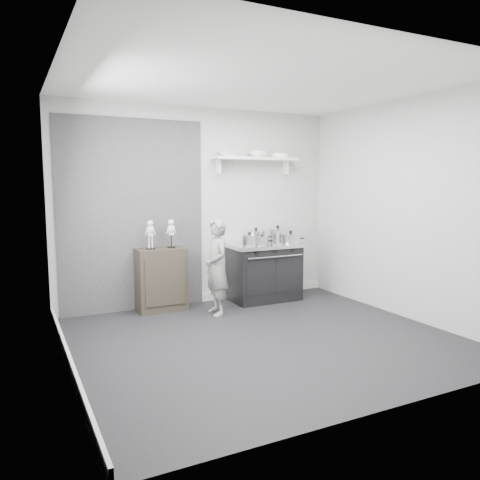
# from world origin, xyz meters

# --- Properties ---
(ground) EXTENTS (4.00, 4.00, 0.00)m
(ground) POSITION_xyz_m (0.00, 0.00, 0.00)
(ground) COLOR black
(ground) RESTS_ON ground
(room_shell) EXTENTS (4.02, 3.62, 2.71)m
(room_shell) POSITION_xyz_m (-0.09, 0.15, 1.64)
(room_shell) COLOR #A2A2A0
(room_shell) RESTS_ON ground
(wall_shelf) EXTENTS (1.30, 0.26, 0.24)m
(wall_shelf) POSITION_xyz_m (0.80, 1.68, 2.01)
(wall_shelf) COLOR silver
(wall_shelf) RESTS_ON room_shell
(stove) EXTENTS (1.02, 0.64, 0.82)m
(stove) POSITION_xyz_m (0.84, 1.48, 0.41)
(stove) COLOR black
(stove) RESTS_ON ground
(side_cabinet) EXTENTS (0.64, 0.37, 0.83)m
(side_cabinet) POSITION_xyz_m (-0.64, 1.61, 0.41)
(side_cabinet) COLOR black
(side_cabinet) RESTS_ON ground
(child) EXTENTS (0.30, 0.45, 1.23)m
(child) POSITION_xyz_m (-0.07, 1.10, 0.61)
(child) COLOR slate
(child) RESTS_ON ground
(pot_front_left) EXTENTS (0.30, 0.22, 0.19)m
(pot_front_left) POSITION_xyz_m (0.55, 1.39, 0.89)
(pot_front_left) COLOR silver
(pot_front_left) RESTS_ON stove
(pot_back_left) EXTENTS (0.34, 0.25, 0.22)m
(pot_back_left) POSITION_xyz_m (0.76, 1.57, 0.91)
(pot_back_left) COLOR silver
(pot_back_left) RESTS_ON stove
(pot_back_right) EXTENTS (0.37, 0.29, 0.25)m
(pot_back_right) POSITION_xyz_m (1.11, 1.56, 0.92)
(pot_back_right) COLOR silver
(pot_back_right) RESTS_ON stove
(pot_front_right) EXTENTS (0.37, 0.28, 0.19)m
(pot_front_right) POSITION_xyz_m (1.17, 1.31, 0.89)
(pot_front_right) COLOR silver
(pot_front_right) RESTS_ON stove
(pot_front_center) EXTENTS (0.26, 0.18, 0.15)m
(pot_front_center) POSITION_xyz_m (0.72, 1.33, 0.88)
(pot_front_center) COLOR silver
(pot_front_center) RESTS_ON stove
(skeleton_full) EXTENTS (0.12, 0.08, 0.43)m
(skeleton_full) POSITION_xyz_m (-0.77, 1.61, 1.04)
(skeleton_full) COLOR beige
(skeleton_full) RESTS_ON side_cabinet
(skeleton_torso) EXTENTS (0.12, 0.08, 0.43)m
(skeleton_torso) POSITION_xyz_m (-0.49, 1.61, 1.04)
(skeleton_torso) COLOR beige
(skeleton_torso) RESTS_ON side_cabinet
(bowl_large) EXTENTS (0.29, 0.29, 0.07)m
(bowl_large) POSITION_xyz_m (0.37, 1.67, 2.08)
(bowl_large) COLOR white
(bowl_large) RESTS_ON wall_shelf
(bowl_small) EXTENTS (0.26, 0.26, 0.08)m
(bowl_small) POSITION_xyz_m (0.84, 1.67, 2.08)
(bowl_small) COLOR white
(bowl_small) RESTS_ON wall_shelf
(plate_stack) EXTENTS (0.26, 0.26, 0.06)m
(plate_stack) POSITION_xyz_m (1.20, 1.67, 2.07)
(plate_stack) COLOR white
(plate_stack) RESTS_ON wall_shelf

